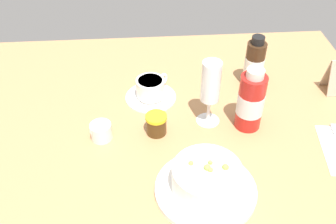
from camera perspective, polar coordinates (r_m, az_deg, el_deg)
ground_plane at (r=100.08cm, az=0.36°, el=-1.55°), size 110.00×84.00×3.00cm
porridge_bowl at (r=80.58cm, az=5.60°, el=-9.93°), size 21.00×21.00×7.80cm
coffee_cup at (r=104.20cm, az=-2.52°, el=3.20°), size 13.54×13.54×5.82cm
creamer_jug at (r=93.62cm, az=-9.76°, el=-2.78°), size 6.00×5.01×4.83cm
wine_glass at (r=92.05cm, az=6.22°, el=3.90°), size 5.78×5.78×17.19cm
jam_jar at (r=93.45cm, az=-1.71°, el=-1.76°), size 5.14×5.14×5.24cm
sauce_bottle_red at (r=94.38cm, az=11.93°, el=1.52°), size 6.38×6.38×16.38cm
sauce_bottle_brown at (r=109.48cm, az=12.43°, el=6.87°), size 5.32×5.32×14.96cm
menu_card at (r=114.83cm, az=23.26°, el=4.87°), size 4.96×5.87×9.73cm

